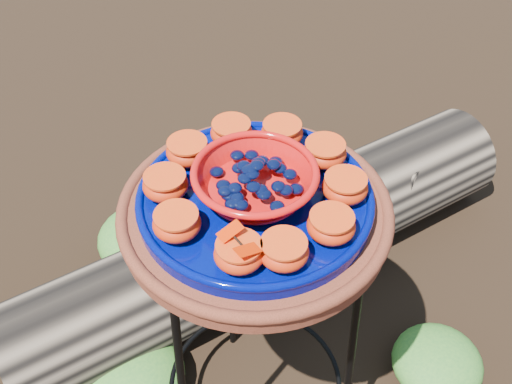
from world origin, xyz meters
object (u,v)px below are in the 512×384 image
object	(u,v)px
terracotta_saucer	(255,214)
driftwood_log	(268,241)
plant_stand	(255,334)
red_bowl	(255,184)
cobalt_plate	(255,201)

from	to	relation	value
terracotta_saucer	driftwood_log	size ratio (longest dim) A/B	0.30
plant_stand	driftwood_log	size ratio (longest dim) A/B	0.45
terracotta_saucer	red_bowl	world-z (taller)	red_bowl
red_bowl	driftwood_log	xyz separation A→B (m)	(0.16, 0.42, -0.65)
plant_stand	terracotta_saucer	xyz separation A→B (m)	(0.00, 0.00, 0.37)
plant_stand	red_bowl	size ratio (longest dim) A/B	3.49
terracotta_saucer	red_bowl	size ratio (longest dim) A/B	2.33
plant_stand	cobalt_plate	distance (m)	0.40
plant_stand	terracotta_saucer	bearing A→B (deg)	0.00
plant_stand	red_bowl	world-z (taller)	red_bowl
terracotta_saucer	cobalt_plate	size ratio (longest dim) A/B	1.17
terracotta_saucer	red_bowl	xyz separation A→B (m)	(0.00, 0.00, 0.07)
plant_stand	driftwood_log	world-z (taller)	plant_stand
terracotta_saucer	driftwood_log	xyz separation A→B (m)	(0.16, 0.42, -0.57)
plant_stand	terracotta_saucer	size ratio (longest dim) A/B	1.49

